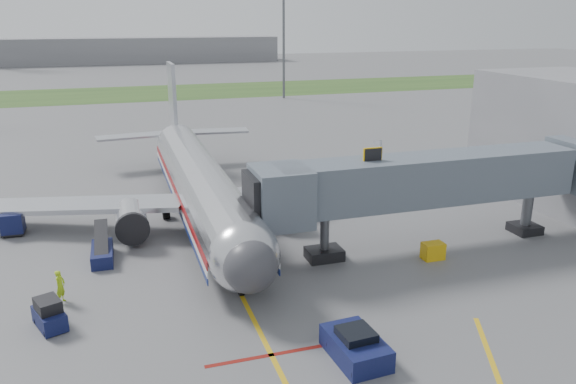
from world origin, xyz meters
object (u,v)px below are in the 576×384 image
object	(u,v)px
airliner	(200,182)
baggage_tug	(49,315)
ramp_worker	(60,286)
belt_loader	(102,253)
pushback_tug	(356,346)

from	to	relation	value
airliner	baggage_tug	distance (m)	16.85
baggage_tug	ramp_worker	size ratio (longest dim) A/B	1.32
baggage_tug	belt_loader	bearing A→B (deg)	72.07
airliner	belt_loader	bearing A→B (deg)	-139.13
baggage_tug	ramp_worker	bearing A→B (deg)	81.36
airliner	ramp_worker	bearing A→B (deg)	-129.40
pushback_tug	baggage_tug	size ratio (longest dim) A/B	1.44
pushback_tug	airliner	bearing A→B (deg)	99.63
airliner	pushback_tug	xyz separation A→B (m)	(3.49, -20.56, -2.07)
belt_loader	ramp_worker	distance (m)	5.44
ramp_worker	airliner	bearing A→B (deg)	-13.15
baggage_tug	ramp_worker	distance (m)	2.54
pushback_tug	ramp_worker	size ratio (longest dim) A/B	1.91
pushback_tug	baggage_tug	bearing A→B (deg)	152.35
airliner	baggage_tug	size ratio (longest dim) A/B	14.90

